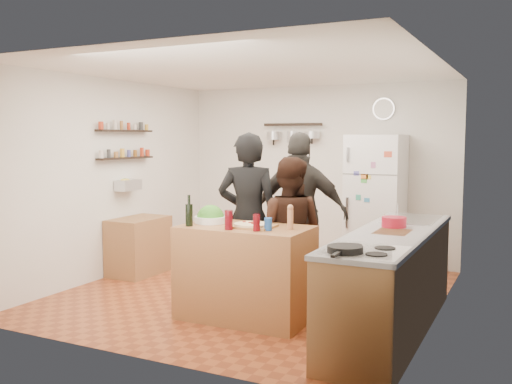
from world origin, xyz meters
The scene contains 26 objects.
room_shell centered at (0.00, 0.39, 1.25)m, with size 4.20×4.20×4.20m.
prep_island centered at (0.34, -0.82, 0.46)m, with size 1.25×0.72×0.91m, color olive.
pizza_board centered at (0.42, -0.84, 0.92)m, with size 0.42×0.34×0.02m, color brown.
pizza centered at (0.42, -0.84, 0.94)m, with size 0.34×0.34×0.02m, color beige.
salad_bowl centered at (-0.08, -0.77, 0.94)m, with size 0.33×0.33×0.07m, color silver.
wine_bottle centered at (-0.16, -1.04, 1.02)m, with size 0.07×0.07×0.21m, color black.
wine_glass_near centered at (0.29, -1.06, 1.00)m, with size 0.08×0.08×0.18m, color #52070E.
wine_glass_far centered at (0.56, -1.02, 0.99)m, with size 0.06×0.06×0.16m, color #54070D.
pepper_mill centered at (0.79, -0.77, 1.00)m, with size 0.06×0.06×0.18m, color #B07249.
salt_canister centered at (0.64, -0.94, 0.97)m, with size 0.07×0.07×0.12m, color #1A4692.
person_left centered at (0.10, -0.29, 0.91)m, with size 0.66×0.44×1.82m, color black.
person_center centered at (0.54, -0.25, 0.78)m, with size 0.76×0.59×1.57m, color black.
person_back centered at (0.49, 0.22, 0.91)m, with size 1.07×0.45×1.83m, color #282624.
counter_run centered at (1.70, -0.55, 0.45)m, with size 0.63×2.63×0.90m, color #9E7042.
stove_top centered at (1.70, -1.50, 0.91)m, with size 0.60×0.62×0.02m, color white.
skillet centered at (1.60, -1.65, 0.95)m, with size 0.27×0.27×0.05m, color black.
sink centered at (1.70, 0.30, 0.92)m, with size 0.50×0.80×0.03m, color silver.
cutting_board centered at (1.70, -0.56, 0.91)m, with size 0.30×0.40×0.02m, color brown.
red_bowl centered at (1.65, -0.28, 0.97)m, with size 0.23×0.23×0.10m, color maroon.
fridge centered at (0.95, 1.75, 0.90)m, with size 0.70×0.68×1.80m, color white.
wall_clock centered at (0.95, 2.08, 2.15)m, with size 0.30×0.30×0.03m, color silver.
spice_shelf_lower centered at (-1.93, 0.20, 1.50)m, with size 0.12×1.00×0.03m, color black.
spice_shelf_upper centered at (-1.93, 0.20, 1.85)m, with size 0.12×1.00×0.03m, color black.
produce_basket centered at (-1.90, 0.20, 1.15)m, with size 0.18×0.35×0.14m, color silver.
side_table centered at (-1.74, 0.19, 0.36)m, with size 0.50×0.80×0.73m, color olive.
pot_rack centered at (-0.35, 2.00, 1.95)m, with size 0.90×0.04×0.04m, color black.
Camera 1 is at (2.85, -5.66, 1.77)m, focal length 40.00 mm.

